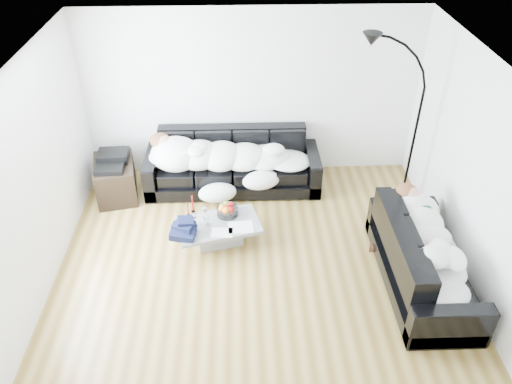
{
  "coord_description": "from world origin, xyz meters",
  "views": [
    {
      "loc": [
        -0.17,
        -4.67,
        4.44
      ],
      "look_at": [
        0.0,
        0.3,
        0.9
      ],
      "focal_mm": 35.0,
      "sensor_mm": 36.0,
      "label": 1
    }
  ],
  "objects_px": {
    "sleeper_right": "(428,242)",
    "wine_glass_a": "(204,212)",
    "sleeper_back": "(232,152)",
    "shoes": "(383,245)",
    "candle_right": "(193,204)",
    "sofa_right": "(424,256)",
    "stereo": "(112,159)",
    "av_cabinet": "(116,179)",
    "floor_lamp": "(414,136)",
    "wine_glass_c": "(207,220)",
    "candle_left": "(188,209)",
    "fruit_bowl": "(227,209)",
    "wine_glass_b": "(194,219)",
    "coffee_table": "(219,233)",
    "sofa_back": "(233,162)"
  },
  "relations": [
    {
      "from": "wine_glass_a",
      "to": "wine_glass_c",
      "type": "xyz_separation_m",
      "value": [
        0.05,
        -0.15,
        -0.01
      ]
    },
    {
      "from": "fruit_bowl",
      "to": "wine_glass_b",
      "type": "xyz_separation_m",
      "value": [
        -0.43,
        -0.21,
        0.01
      ]
    },
    {
      "from": "sofa_back",
      "to": "wine_glass_a",
      "type": "xyz_separation_m",
      "value": [
        -0.37,
        -1.2,
        -0.02
      ]
    },
    {
      "from": "sleeper_right",
      "to": "wine_glass_a",
      "type": "distance_m",
      "value": 2.81
    },
    {
      "from": "wine_glass_a",
      "to": "wine_glass_c",
      "type": "bearing_deg",
      "value": -72.59
    },
    {
      "from": "sleeper_back",
      "to": "wine_glass_c",
      "type": "relative_size",
      "value": 13.87
    },
    {
      "from": "sleeper_back",
      "to": "candle_right",
      "type": "height_order",
      "value": "sleeper_back"
    },
    {
      "from": "sofa_right",
      "to": "stereo",
      "type": "xyz_separation_m",
      "value": [
        -4.02,
        1.96,
        0.21
      ]
    },
    {
      "from": "sleeper_back",
      "to": "shoes",
      "type": "bearing_deg",
      "value": -36.43
    },
    {
      "from": "sleeper_right",
      "to": "candle_right",
      "type": "xyz_separation_m",
      "value": [
        -2.8,
        1.08,
        -0.19
      ]
    },
    {
      "from": "wine_glass_b",
      "to": "candle_right",
      "type": "height_order",
      "value": "candle_right"
    },
    {
      "from": "sofa_right",
      "to": "shoes",
      "type": "distance_m",
      "value": 0.78
    },
    {
      "from": "coffee_table",
      "to": "floor_lamp",
      "type": "height_order",
      "value": "floor_lamp"
    },
    {
      "from": "coffee_table",
      "to": "candle_left",
      "type": "height_order",
      "value": "candle_left"
    },
    {
      "from": "shoes",
      "to": "wine_glass_c",
      "type": "bearing_deg",
      "value": -159.48
    },
    {
      "from": "candle_left",
      "to": "fruit_bowl",
      "type": "bearing_deg",
      "value": 0.8
    },
    {
      "from": "wine_glass_c",
      "to": "stereo",
      "type": "height_order",
      "value": "stereo"
    },
    {
      "from": "sofa_right",
      "to": "fruit_bowl",
      "type": "bearing_deg",
      "value": 66.54
    },
    {
      "from": "shoes",
      "to": "av_cabinet",
      "type": "bearing_deg",
      "value": -175.08
    },
    {
      "from": "sleeper_right",
      "to": "candle_right",
      "type": "bearing_deg",
      "value": 68.87
    },
    {
      "from": "wine_glass_b",
      "to": "fruit_bowl",
      "type": "bearing_deg",
      "value": 25.89
    },
    {
      "from": "stereo",
      "to": "sleeper_back",
      "type": "bearing_deg",
      "value": 1.64
    },
    {
      "from": "shoes",
      "to": "sofa_right",
      "type": "bearing_deg",
      "value": -40.88
    },
    {
      "from": "candle_left",
      "to": "av_cabinet",
      "type": "distance_m",
      "value": 1.51
    },
    {
      "from": "av_cabinet",
      "to": "stereo",
      "type": "height_order",
      "value": "stereo"
    },
    {
      "from": "candle_left",
      "to": "candle_right",
      "type": "distance_m",
      "value": 0.1
    },
    {
      "from": "sleeper_right",
      "to": "floor_lamp",
      "type": "distance_m",
      "value": 1.71
    },
    {
      "from": "sofa_back",
      "to": "wine_glass_c",
      "type": "relative_size",
      "value": 16.4
    },
    {
      "from": "wine_glass_a",
      "to": "stereo",
      "type": "xyz_separation_m",
      "value": [
        -1.38,
        1.02,
        0.22
      ]
    },
    {
      "from": "coffee_table",
      "to": "floor_lamp",
      "type": "distance_m",
      "value": 2.96
    },
    {
      "from": "coffee_table",
      "to": "wine_glass_a",
      "type": "bearing_deg",
      "value": 147.29
    },
    {
      "from": "sleeper_right",
      "to": "floor_lamp",
      "type": "relative_size",
      "value": 0.78
    },
    {
      "from": "wine_glass_a",
      "to": "stereo",
      "type": "bearing_deg",
      "value": 143.4
    },
    {
      "from": "sleeper_right",
      "to": "wine_glass_a",
      "type": "bearing_deg",
      "value": 70.38
    },
    {
      "from": "candle_right",
      "to": "stereo",
      "type": "bearing_deg",
      "value": 144.07
    },
    {
      "from": "fruit_bowl",
      "to": "wine_glass_c",
      "type": "xyz_separation_m",
      "value": [
        -0.26,
        -0.22,
        -0.01
      ]
    },
    {
      "from": "sleeper_back",
      "to": "sleeper_right",
      "type": "height_order",
      "value": "sleeper_back"
    },
    {
      "from": "sofa_back",
      "to": "wine_glass_c",
      "type": "bearing_deg",
      "value": -103.51
    },
    {
      "from": "shoes",
      "to": "wine_glass_a",
      "type": "bearing_deg",
      "value": -162.99
    },
    {
      "from": "fruit_bowl",
      "to": "wine_glass_c",
      "type": "height_order",
      "value": "fruit_bowl"
    },
    {
      "from": "wine_glass_b",
      "to": "candle_right",
      "type": "bearing_deg",
      "value": 96.94
    },
    {
      "from": "stereo",
      "to": "floor_lamp",
      "type": "bearing_deg",
      "value": -7.1
    },
    {
      "from": "candle_left",
      "to": "shoes",
      "type": "relative_size",
      "value": 0.54
    },
    {
      "from": "candle_right",
      "to": "shoes",
      "type": "bearing_deg",
      "value": -10.3
    },
    {
      "from": "fruit_bowl",
      "to": "floor_lamp",
      "type": "height_order",
      "value": "floor_lamp"
    },
    {
      "from": "wine_glass_a",
      "to": "floor_lamp",
      "type": "bearing_deg",
      "value": 13.3
    },
    {
      "from": "wine_glass_b",
      "to": "candle_left",
      "type": "height_order",
      "value": "candle_left"
    },
    {
      "from": "sleeper_back",
      "to": "wine_glass_b",
      "type": "distance_m",
      "value": 1.4
    },
    {
      "from": "wine_glass_c",
      "to": "candle_left",
      "type": "relative_size",
      "value": 0.75
    },
    {
      "from": "coffee_table",
      "to": "wine_glass_b",
      "type": "bearing_deg",
      "value": -177.01
    }
  ]
}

